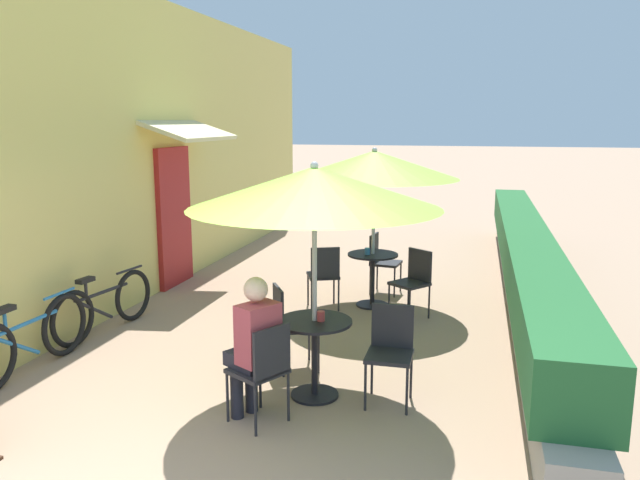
{
  "coord_description": "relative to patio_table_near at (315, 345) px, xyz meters",
  "views": [
    {
      "loc": [
        2.05,
        -3.27,
        2.49
      ],
      "look_at": [
        0.15,
        4.25,
        1.0
      ],
      "focal_mm": 35.0,
      "sensor_mm": 36.0,
      "label": 1
    }
  ],
  "objects": [
    {
      "name": "cafe_chair_near_back",
      "position": [
        -0.41,
        0.55,
        0.02
      ],
      "size": [
        0.55,
        0.55,
        0.87
      ],
      "rotation": [
        0.0,
        0.0,
        11.52
      ],
      "color": "#232328",
      "rests_on": "ground_plane"
    },
    {
      "name": "bicycle_leaning",
      "position": [
        -2.89,
        -0.18,
        -0.14
      ],
      "size": [
        0.14,
        1.71,
        0.77
      ],
      "rotation": [
        0.0,
        0.0,
        -0.05
      ],
      "color": "black",
      "rests_on": "ground_plane"
    },
    {
      "name": "cafe_chair_mid_back",
      "position": [
        0.63,
        2.59,
        0.02
      ],
      "size": [
        0.56,
        0.56,
        0.87
      ],
      "rotation": [
        0.0,
        0.0,
        8.78
      ],
      "color": "#232328",
      "rests_on": "ground_plane"
    },
    {
      "name": "patio_umbrella_near",
      "position": [
        0.0,
        0.0,
        1.43
      ],
      "size": [
        2.22,
        2.22,
        2.15
      ],
      "color": "#B7B7BC",
      "rests_on": "ground_plane"
    },
    {
      "name": "cafe_chair_mid_left",
      "position": [
        0.05,
        3.63,
        0.02
      ],
      "size": [
        0.45,
        0.45,
        0.87
      ],
      "rotation": [
        0.0,
        0.0,
        4.59
      ],
      "color": "#232328",
      "rests_on": "ground_plane"
    },
    {
      "name": "coffee_cup_near",
      "position": [
        0.06,
        -0.0,
        0.28
      ],
      "size": [
        0.07,
        0.07,
        0.09
      ],
      "color": "#B73D3D",
      "rests_on": "patio_table_near"
    },
    {
      "name": "cafe_chair_mid_right",
      "position": [
        -0.55,
        2.61,
        0.02
      ],
      "size": [
        0.52,
        0.52,
        0.87
      ],
      "rotation": [
        0.0,
        0.0,
        6.68
      ],
      "color": "#232328",
      "rests_on": "ground_plane"
    },
    {
      "name": "cafe_facade_wall",
      "position": [
        -3.23,
        3.8,
        1.6
      ],
      "size": [
        0.98,
        11.69,
        4.2
      ],
      "color": "#E0CC6B",
      "rests_on": "ground_plane"
    },
    {
      "name": "patio_table_near",
      "position": [
        0.0,
        0.0,
        0.0
      ],
      "size": [
        0.68,
        0.68,
        0.73
      ],
      "color": "black",
      "rests_on": "ground_plane"
    },
    {
      "name": "planter_hedge",
      "position": [
        2.06,
        3.83,
        0.04
      ],
      "size": [
        0.6,
        10.69,
        1.01
      ],
      "color": "gray",
      "rests_on": "ground_plane"
    },
    {
      "name": "patio_umbrella_mid",
      "position": [
        0.04,
        2.94,
        1.43
      ],
      "size": [
        2.22,
        2.22,
        2.15
      ],
      "color": "#B7B7BC",
      "rests_on": "ground_plane"
    },
    {
      "name": "coffee_cup_mid",
      "position": [
        -0.02,
        2.88,
        0.28
      ],
      "size": [
        0.07,
        0.07,
        0.09
      ],
      "color": "teal",
      "rests_on": "patio_table_mid"
    },
    {
      "name": "bicycle_second",
      "position": [
        -2.86,
        1.07,
        -0.15
      ],
      "size": [
        0.29,
        1.67,
        0.74
      ],
      "rotation": [
        0.0,
        0.0,
        -0.14
      ],
      "color": "black",
      "rests_on": "ground_plane"
    },
    {
      "name": "seated_patron_near_left",
      "position": [
        -0.37,
        -0.57,
        0.19
      ],
      "size": [
        0.51,
        0.48,
        1.25
      ],
      "rotation": [
        0.0,
        0.0,
        7.34
      ],
      "color": "#23232D",
      "rests_on": "ground_plane"
    },
    {
      "name": "patio_table_mid",
      "position": [
        0.04,
        2.94,
        0.0
      ],
      "size": [
        0.68,
        0.68,
        0.73
      ],
      "color": "black",
      "rests_on": "ground_plane"
    },
    {
      "name": "cafe_chair_near_right",
      "position": [
        0.68,
        0.08,
        0.02
      ],
      "size": [
        0.4,
        0.4,
        0.87
      ],
      "rotation": [
        0.0,
        0.0,
        9.43
      ],
      "color": "#232328",
      "rests_on": "ground_plane"
    },
    {
      "name": "cafe_chair_near_left",
      "position": [
        -0.27,
        -0.63,
        0.02
      ],
      "size": [
        0.55,
        0.55,
        0.87
      ],
      "rotation": [
        0.0,
        0.0,
        7.34
      ],
      "color": "#232328",
      "rests_on": "ground_plane"
    }
  ]
}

